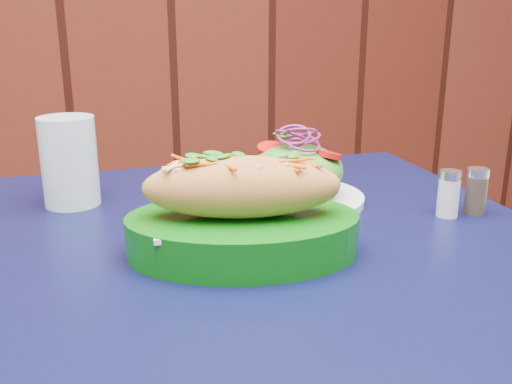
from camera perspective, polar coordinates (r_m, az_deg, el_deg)
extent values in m
cube|color=black|center=(0.74, -0.38, -5.74)|extent=(0.80, 0.80, 0.03)
cylinder|color=black|center=(1.29, 10.39, -14.00)|extent=(0.04, 0.04, 0.72)
cube|color=white|center=(0.68, -1.35, -2.68)|extent=(0.22, 0.14, 0.01)
ellipsoid|color=#DD8946|center=(0.66, -1.37, 0.52)|extent=(0.25, 0.13, 0.07)
cylinder|color=white|center=(0.88, 4.04, -0.64)|extent=(0.21, 0.21, 0.01)
ellipsoid|color=#4C992D|center=(0.87, 4.10, 2.19)|extent=(0.14, 0.14, 0.08)
cylinder|color=red|center=(0.84, 7.20, 4.09)|extent=(0.04, 0.04, 0.01)
cylinder|color=red|center=(0.87, 1.49, 4.65)|extent=(0.04, 0.04, 0.01)
cylinder|color=red|center=(0.90, 3.26, 4.95)|extent=(0.04, 0.04, 0.01)
torus|color=#7E1B5B|center=(0.85, 4.16, 5.03)|extent=(0.05, 0.05, 0.00)
torus|color=#7E1B5B|center=(0.85, 4.17, 5.29)|extent=(0.05, 0.05, 0.00)
torus|color=#7E1B5B|center=(0.85, 4.17, 5.55)|extent=(0.05, 0.05, 0.00)
torus|color=#7E1B5B|center=(0.85, 4.18, 5.82)|extent=(0.05, 0.05, 0.00)
torus|color=#7E1B5B|center=(0.85, 4.18, 6.08)|extent=(0.05, 0.05, 0.00)
torus|color=#7E1B5B|center=(0.85, 4.19, 6.34)|extent=(0.05, 0.05, 0.00)
cylinder|color=silver|center=(0.89, -18.16, 2.92)|extent=(0.08, 0.08, 0.13)
cylinder|color=white|center=(0.85, 18.67, -0.54)|extent=(0.03, 0.03, 0.06)
cylinder|color=silver|center=(0.84, 18.89, 1.63)|extent=(0.03, 0.03, 0.01)
cylinder|color=#3F3326|center=(0.88, 21.12, -0.30)|extent=(0.03, 0.03, 0.06)
cylinder|color=silver|center=(0.87, 21.36, 1.81)|extent=(0.03, 0.03, 0.01)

